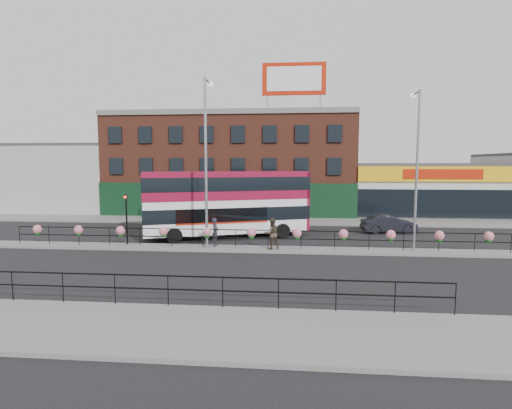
# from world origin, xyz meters

# --- Properties ---
(ground) EXTENTS (120.00, 120.00, 0.00)m
(ground) POSITION_xyz_m (0.00, 0.00, 0.00)
(ground) COLOR black
(ground) RESTS_ON ground
(south_pavement) EXTENTS (60.00, 4.00, 0.15)m
(south_pavement) POSITION_xyz_m (0.00, -12.00, 0.07)
(south_pavement) COLOR slate
(south_pavement) RESTS_ON ground
(north_pavement) EXTENTS (60.00, 4.00, 0.15)m
(north_pavement) POSITION_xyz_m (0.00, 12.00, 0.07)
(north_pavement) COLOR slate
(north_pavement) RESTS_ON ground
(median) EXTENTS (60.00, 1.60, 0.15)m
(median) POSITION_xyz_m (0.00, 0.00, 0.07)
(median) COLOR slate
(median) RESTS_ON ground
(yellow_line_inner) EXTENTS (60.00, 0.10, 0.01)m
(yellow_line_inner) POSITION_xyz_m (0.00, -9.70, 0.01)
(yellow_line_inner) COLOR gold
(yellow_line_inner) RESTS_ON ground
(yellow_line_outer) EXTENTS (60.00, 0.10, 0.01)m
(yellow_line_outer) POSITION_xyz_m (0.00, -9.88, 0.01)
(yellow_line_outer) COLOR gold
(yellow_line_outer) RESTS_ON ground
(brick_building) EXTENTS (25.00, 12.21, 10.30)m
(brick_building) POSITION_xyz_m (-4.00, 19.96, 5.13)
(brick_building) COLOR brown
(brick_building) RESTS_ON ground
(supermarket) EXTENTS (15.00, 12.25, 5.30)m
(supermarket) POSITION_xyz_m (16.00, 19.90, 2.65)
(supermarket) COLOR silver
(supermarket) RESTS_ON ground
(warehouse_west) EXTENTS (15.50, 12.00, 7.30)m
(warehouse_west) POSITION_xyz_m (-24.25, 20.00, 3.65)
(warehouse_west) COLOR #A5A5A0
(warehouse_west) RESTS_ON ground
(billboard) EXTENTS (6.00, 0.29, 4.40)m
(billboard) POSITION_xyz_m (2.50, 14.99, 13.18)
(billboard) COLOR #B51D07
(billboard) RESTS_ON brick_building
(median_railing) EXTENTS (30.04, 0.56, 1.23)m
(median_railing) POSITION_xyz_m (-0.00, 0.00, 1.05)
(median_railing) COLOR black
(median_railing) RESTS_ON median
(south_railing) EXTENTS (20.04, 0.05, 1.12)m
(south_railing) POSITION_xyz_m (-2.00, -10.10, 0.96)
(south_railing) COLOR black
(south_railing) RESTS_ON south_pavement
(double_decker_bus) EXTENTS (11.83, 6.60, 4.70)m
(double_decker_bus) POSITION_xyz_m (-2.15, 4.11, 2.89)
(double_decker_bus) COLOR white
(double_decker_bus) RESTS_ON ground
(car) EXTENTS (2.49, 4.46, 1.35)m
(car) POSITION_xyz_m (9.81, 7.13, 0.67)
(car) COLOR black
(car) RESTS_ON ground
(pedestrian_a) EXTENTS (0.72, 0.54, 1.76)m
(pedestrian_a) POSITION_xyz_m (-2.30, 0.31, 1.03)
(pedestrian_a) COLOR #25232C
(pedestrian_a) RESTS_ON median
(pedestrian_b) EXTENTS (1.40, 1.34, 1.87)m
(pedestrian_b) POSITION_xyz_m (1.25, -0.19, 1.09)
(pedestrian_b) COLOR #3F3428
(pedestrian_b) RESTS_ON median
(lamp_column_west) EXTENTS (0.37, 1.80, 10.25)m
(lamp_column_west) POSITION_xyz_m (-2.76, 0.28, 6.22)
(lamp_column_west) COLOR gray
(lamp_column_west) RESTS_ON median
(lamp_column_east) EXTENTS (0.33, 1.64, 9.32)m
(lamp_column_east) POSITION_xyz_m (9.59, 0.27, 5.68)
(lamp_column_east) COLOR gray
(lamp_column_east) RESTS_ON median
(traffic_light_median) EXTENTS (0.15, 0.28, 3.65)m
(traffic_light_median) POSITION_xyz_m (-8.00, 0.39, 2.47)
(traffic_light_median) COLOR black
(traffic_light_median) RESTS_ON median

